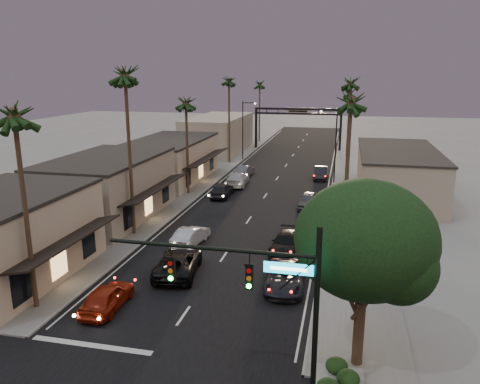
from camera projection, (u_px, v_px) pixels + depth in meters
The scene contains 32 objects.
ground at pixel (270, 189), 54.53m from camera, with size 200.00×200.00×0.00m, color slate.
road at pixel (276, 180), 59.25m from camera, with size 14.00×120.00×0.02m, color black.
sidewalk_left at pixel (218, 166), 67.89m from camera, with size 5.00×92.00×0.12m, color slate.
sidewalk_right at pixel (352, 172), 63.81m from camera, with size 5.00×92.00×0.12m, color slate.
storefront_near at pixel (2, 240), 30.18m from camera, with size 8.00×12.00×5.50m, color tan.
storefront_mid at pixel (108, 189), 43.41m from camera, with size 8.00×14.00×5.50m, color gray.
storefront_far at pixel (170, 161), 58.59m from camera, with size 8.00×16.00×5.00m, color tan.
storefront_dist at pixel (219, 134), 80.19m from camera, with size 8.00×20.00×6.00m, color gray.
building_right at pixel (397, 174), 50.91m from camera, with size 8.00×18.00×5.00m, color gray.
traffic_signal at pixel (267, 290), 18.04m from camera, with size 8.51×0.22×7.80m.
corner_tree at pixel (367, 245), 20.26m from camera, with size 6.20×6.20×8.80m.
arch at pixel (298, 118), 81.50m from camera, with size 15.20×0.40×7.27m.
streetlight_right at pixel (334, 140), 56.45m from camera, with size 2.13×0.30×9.00m.
streetlight_left at pixel (245, 126), 71.70m from camera, with size 2.13×0.30×9.00m.
palm_la at pixel (13, 108), 24.25m from camera, with size 3.20×3.20×13.20m.
palm_lb at pixel (125, 70), 36.05m from camera, with size 3.20×3.20×15.20m.
palm_lc at pixel (186, 99), 50.00m from camera, with size 3.20×3.20×12.20m.
palm_ld at pixel (229, 78), 67.47m from camera, with size 3.20×3.20×14.20m.
palm_ra at pixel (352, 97), 34.73m from camera, with size 3.20×3.20×13.20m.
palm_rb at pixel (351, 80), 53.39m from camera, with size 3.20×3.20×14.20m.
palm_rc at pixel (350, 91), 72.77m from camera, with size 3.20×3.20×12.20m.
palm_far at pixel (260, 82), 89.38m from camera, with size 3.20×3.20×13.20m.
oncoming_red at pixel (107, 297), 26.80m from camera, with size 1.77×4.40×1.50m, color maroon.
oncoming_pickup at pixel (178, 263), 31.50m from camera, with size 2.60×5.64×1.57m, color black.
oncoming_silver at pixel (191, 236), 36.92m from camera, with size 1.52×4.35×1.43m, color #A7A8AD.
oncoming_white at pixel (237, 179), 56.19m from camera, with size 2.32×5.71×1.66m, color #B1B1B1.
oncoming_dgrey at pixel (222, 190), 51.10m from camera, with size 1.93×4.78×1.63m, color black.
oncoming_grey_far at pixel (245, 171), 61.47m from camera, with size 1.52×4.36×1.44m, color #4D4E53.
curbside_near at pixel (285, 277), 29.47m from camera, with size 2.38×5.16×1.43m, color black.
curbside_black at pixel (285, 242), 35.55m from camera, with size 1.93×4.76×1.38m, color black.
curbside_grey at pixel (308, 200), 47.01m from camera, with size 1.79×4.46×1.52m, color #454549.
curbside_far at pixel (321, 173), 59.85m from camera, with size 1.61×4.62×1.52m, color black.
Camera 1 is at (8.34, -12.36, 13.22)m, focal length 35.00 mm.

